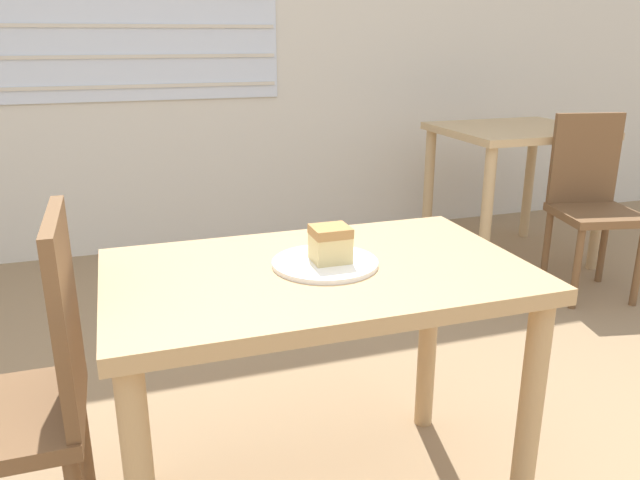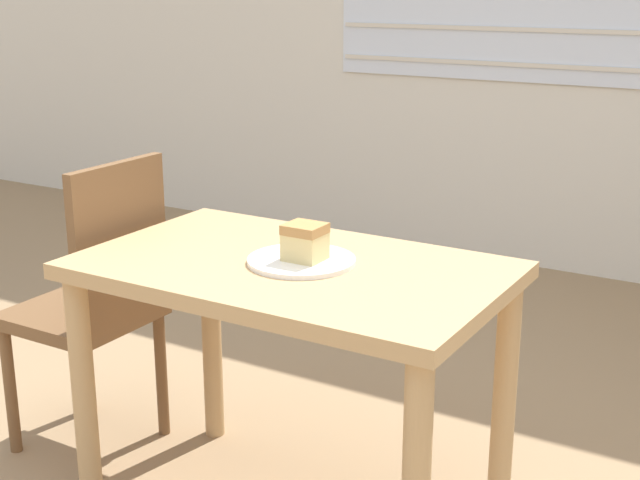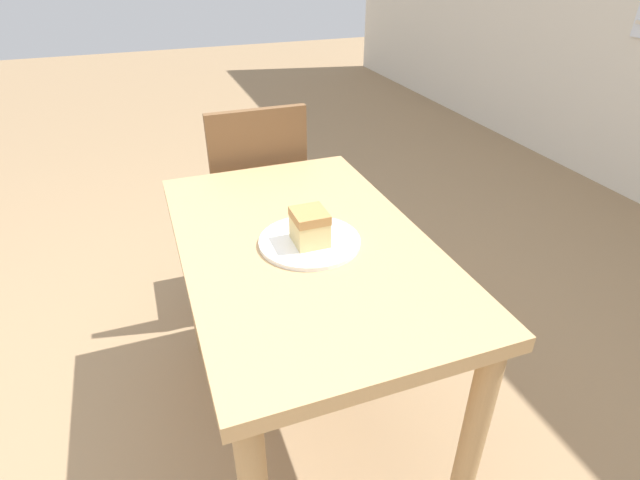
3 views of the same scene
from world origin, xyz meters
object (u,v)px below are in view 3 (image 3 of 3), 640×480
Objects in this scene: chair_near_window at (256,204)px; cake_slice at (310,227)px; dining_table_near at (304,276)px; plate at (310,241)px.

cake_slice is at bearing 88.23° from chair_near_window.
chair_near_window reaches higher than cake_slice.
dining_table_near is at bearing -170.48° from cake_slice.
plate is at bearing 88.49° from chair_near_window.
chair_near_window is 0.76m from plate.
chair_near_window is 9.76× the size of cake_slice.
dining_table_near is 0.13m from plate.
chair_near_window is at bearing 178.23° from cake_slice.
cake_slice is (0.01, -0.00, 0.05)m from plate.
dining_table_near is 11.19× the size of cake_slice.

